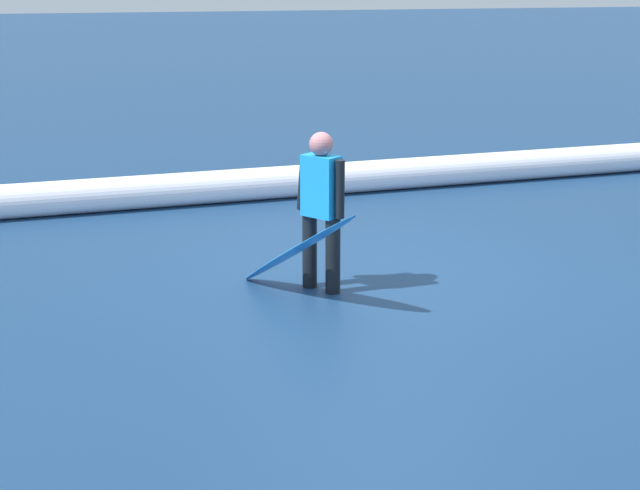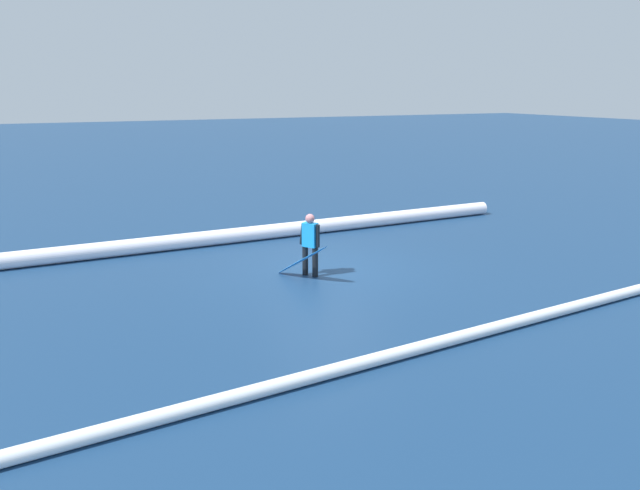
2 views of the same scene
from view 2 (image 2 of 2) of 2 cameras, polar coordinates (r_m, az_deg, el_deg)
The scene contains 5 objects.
ground_plane at distance 14.15m, azimuth 0.84°, elevation -2.42°, with size 147.44×147.44×0.00m, color navy.
surfer at distance 13.42m, azimuth -1.00°, elevation 0.35°, with size 0.35×0.51×1.51m.
surfboard at distance 13.23m, azimuth -1.82°, elevation -1.53°, with size 0.86×1.54×0.98m.
wave_crest_foreground at distance 17.01m, azimuth -5.56°, elevation 1.29°, with size 0.43×0.43×16.60m, color white.
wave_crest_midground at distance 10.21m, azimuth 12.41°, elevation -9.35°, with size 0.22×0.22×16.75m, color white.
Camera 2 is at (5.93, 12.11, 4.30)m, focal length 32.00 mm.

